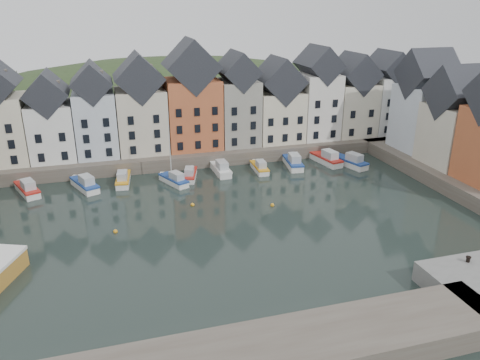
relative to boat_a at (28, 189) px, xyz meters
name	(u,v)px	position (x,y,z in m)	size (l,w,h in m)	color
ground	(239,229)	(25.19, -18.38, -0.73)	(260.00, 260.00, 0.00)	black
far_quay	(191,149)	(25.19, 11.62, 0.27)	(90.00, 16.00, 2.00)	#4F453C
hillside	(174,194)	(25.21, 37.62, -18.69)	(153.60, 70.40, 64.00)	#27371B
far_terrace	(211,105)	(28.40, 9.62, 8.15)	(72.37, 8.16, 17.78)	beige
right_terrace	(459,119)	(61.19, -10.31, 8.19)	(8.30, 24.25, 16.36)	silver
mooring_buoys	(197,213)	(21.19, -13.05, -0.58)	(20.50, 5.50, 0.50)	orange
boat_a	(28,189)	(0.00, 0.00, 0.00)	(4.21, 6.62, 2.44)	silver
boat_b	(85,184)	(7.64, -0.43, 0.01)	(4.30, 6.69, 2.46)	silver
boat_c	(123,179)	(12.93, 0.30, -0.04)	(2.54, 6.16, 2.30)	silver
boat_d	(174,180)	(20.12, -1.92, -0.02)	(3.92, 5.90, 10.84)	silver
boat_e	(190,175)	(22.73, -0.37, -0.09)	(3.16, 5.82, 2.14)	silver
boat_f	(221,169)	(27.77, 0.64, 0.00)	(2.18, 6.37, 2.42)	silver
boat_g	(260,167)	(33.86, -0.18, -0.10)	(1.91, 5.57, 2.12)	silver
boat_h	(293,162)	(39.71, 0.38, 0.04)	(3.01, 6.94, 2.58)	silver
boat_i	(327,159)	(45.67, 0.41, 0.05)	(3.27, 7.09, 2.62)	silver
boat_j	(350,162)	(48.77, -1.92, 0.03)	(3.93, 6.93, 2.54)	silver
mooring_bollard	(468,259)	(42.99, -34.88, 1.58)	(0.48, 0.48, 0.56)	black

